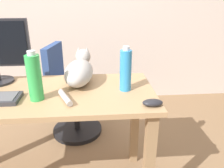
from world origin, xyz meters
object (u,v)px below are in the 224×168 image
cat (79,71)px  water_bottle (126,70)px  spray_bottle (34,77)px  office_chair (70,98)px  computer_mouse (153,103)px

cat → water_bottle: size_ratio=2.24×
cat → water_bottle: water_bottle is taller
cat → spray_bottle: (-0.23, -0.25, 0.05)m
cat → water_bottle: (0.29, -0.15, 0.05)m
cat → water_bottle: 0.33m
office_chair → computer_mouse: (0.54, -0.94, 0.40)m
computer_mouse → cat: bearing=136.9°
water_bottle → spray_bottle: spray_bottle is taller
cat → computer_mouse: size_ratio=5.55×
computer_mouse → spray_bottle: size_ratio=0.39×
water_bottle → spray_bottle: 0.52m
office_chair → cat: (0.14, -0.56, 0.46)m
office_chair → cat: bearing=-76.0°
computer_mouse → spray_bottle: (-0.63, 0.13, 0.11)m
spray_bottle → computer_mouse: bearing=-11.7°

